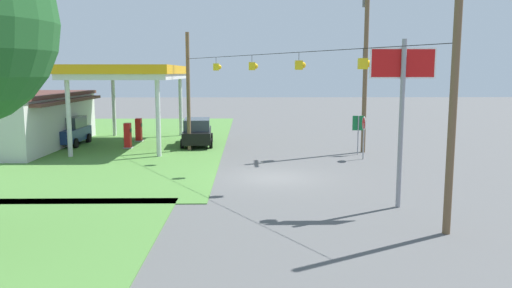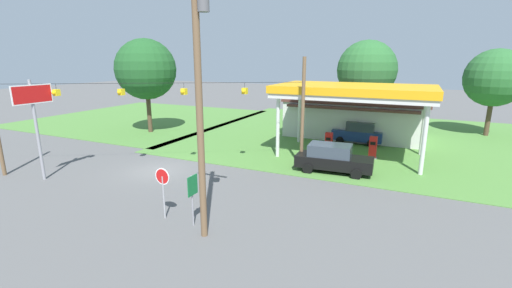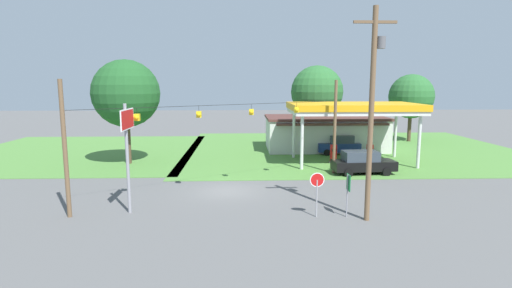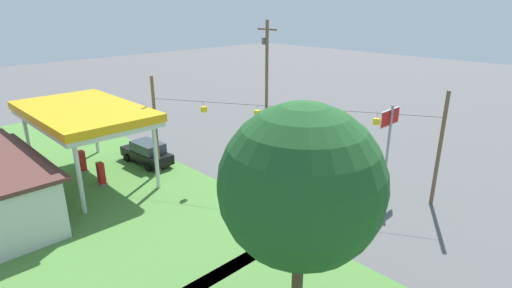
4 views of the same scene
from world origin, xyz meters
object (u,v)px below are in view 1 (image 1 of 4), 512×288
object	(u,v)px
gas_station_canopy	(131,73)
gas_station_store	(17,120)
stop_sign_roadside	(364,128)
fuel_pump_far	(139,131)
route_sign	(358,127)
tree_far_back	(13,66)
utility_pole_main	(366,53)
stop_sign_overhead	(402,87)
car_at_pumps_rear	(69,131)
fuel_pump_near	(128,137)
car_at_pumps_front	(197,132)

from	to	relation	value
gas_station_canopy	gas_station_store	world-z (taller)	gas_station_canopy
gas_station_canopy	stop_sign_roadside	xyz separation A→B (m)	(-6.01, -14.69, -3.17)
fuel_pump_far	stop_sign_roadside	world-z (taller)	stop_sign_roadside
route_sign	tree_far_back	xyz separation A→B (m)	(15.18, 27.80, 3.91)
utility_pole_main	stop_sign_overhead	bearing A→B (deg)	172.61
gas_station_store	utility_pole_main	world-z (taller)	utility_pole_main
gas_station_canopy	utility_pole_main	bearing A→B (deg)	-102.37
tree_far_back	car_at_pumps_rear	bearing A→B (deg)	-141.86
gas_station_canopy	fuel_pump_near	bearing A→B (deg)	-179.95
gas_station_canopy	stop_sign_overhead	world-z (taller)	stop_sign_overhead
fuel_pump_near	tree_far_back	xyz separation A→B (m)	(12.56, 13.06, 4.80)
car_at_pumps_front	gas_station_canopy	bearing A→B (deg)	81.86
fuel_pump_near	car_at_pumps_rear	world-z (taller)	car_at_pumps_rear
gas_station_canopy	car_at_pumps_rear	distance (m)	5.98
gas_station_store	car_at_pumps_front	distance (m)	12.11
tree_far_back	fuel_pump_far	bearing A→B (deg)	-125.11
gas_station_store	tree_far_back	bearing A→B (deg)	24.88
gas_station_store	route_sign	distance (m)	22.59
car_at_pumps_rear	gas_station_canopy	bearing A→B (deg)	91.62
fuel_pump_far	utility_pole_main	xyz separation A→B (m)	(-5.04, -15.29, 5.38)
utility_pole_main	tree_far_back	distance (m)	31.72
car_at_pumps_front	car_at_pumps_rear	world-z (taller)	car_at_pumps_rear
fuel_pump_near	stop_sign_roadside	bearing A→B (deg)	-106.40
fuel_pump_near	fuel_pump_far	bearing A→B (deg)	0.00
car_at_pumps_rear	car_at_pumps_front	bearing A→B (deg)	88.88
gas_station_store	fuel_pump_far	world-z (taller)	gas_station_store
fuel_pump_far	utility_pole_main	size ratio (longest dim) A/B	0.15
fuel_pump_far	car_at_pumps_rear	size ratio (longest dim) A/B	0.40
fuel_pump_near	stop_sign_overhead	distance (m)	20.39
stop_sign_overhead	tree_far_back	world-z (taller)	tree_far_back
gas_station_store	stop_sign_roadside	size ratio (longest dim) A/B	5.17
utility_pole_main	car_at_pumps_front	bearing A→B (deg)	74.50
tree_far_back	stop_sign_roadside	bearing A→B (deg)	-121.31
fuel_pump_far	gas_station_store	bearing A→B (deg)	108.91
fuel_pump_near	route_sign	size ratio (longest dim) A/B	0.71
tree_far_back	route_sign	bearing A→B (deg)	-118.64
car_at_pumps_front	stop_sign_overhead	world-z (taller)	stop_sign_overhead
gas_station_canopy	stop_sign_overhead	size ratio (longest dim) A/B	1.84
gas_station_store	fuel_pump_far	size ratio (longest dim) A/B	7.57
car_at_pumps_rear	fuel_pump_far	bearing A→B (deg)	112.19
fuel_pump_near	stop_sign_roadside	xyz separation A→B (m)	(-4.32, -14.69, 1.00)
gas_station_store	stop_sign_roadside	xyz separation A→B (m)	(-5.10, -22.29, -0.02)
stop_sign_overhead	utility_pole_main	world-z (taller)	utility_pole_main
stop_sign_roadside	tree_far_back	xyz separation A→B (m)	(16.88, 27.75, 3.80)
gas_station_store	tree_far_back	distance (m)	13.53
gas_station_canopy	route_sign	distance (m)	15.70
tree_far_back	fuel_pump_near	bearing A→B (deg)	-133.88
stop_sign_overhead	car_at_pumps_front	bearing A→B (deg)	29.57
fuel_pump_far	car_at_pumps_rear	bearing A→B (deg)	111.52
stop_sign_roadside	gas_station_canopy	bearing A→B (deg)	-112.25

